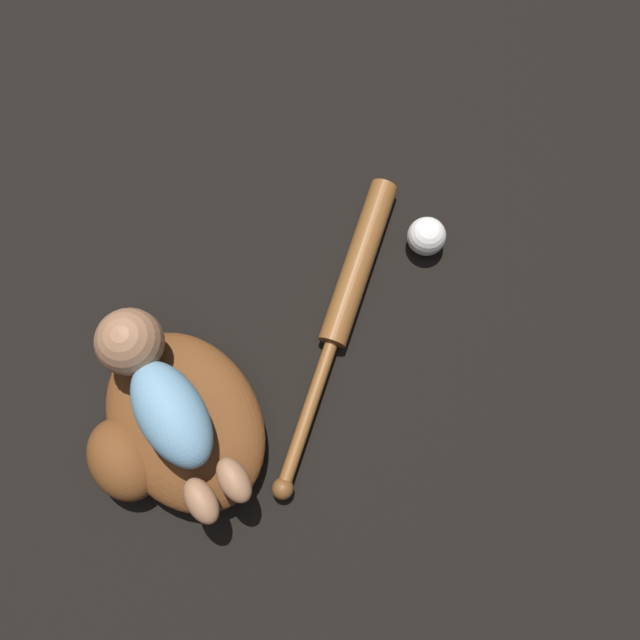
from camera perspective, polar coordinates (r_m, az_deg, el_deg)
name	(u,v)px	position (r m, az deg, el deg)	size (l,w,h in m)	color
ground_plane	(188,442)	(1.14, -11.96, -10.84)	(6.00, 6.00, 0.00)	black
baseball_glove	(175,427)	(1.10, -13.11, -9.49)	(0.35, 0.32, 0.11)	brown
baby_figure	(160,394)	(1.00, -14.41, -6.55)	(0.36, 0.13, 0.11)	#6693B2
baseball_bat	(349,292)	(1.14, 2.66, 2.62)	(0.45, 0.47, 0.05)	brown
baseball	(426,236)	(1.18, 9.71, 7.54)	(0.07, 0.07, 0.07)	white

